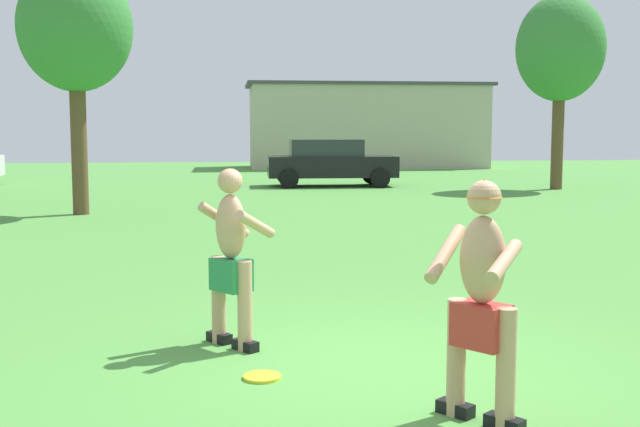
# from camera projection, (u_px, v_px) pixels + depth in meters

# --- Properties ---
(ground_plane) EXTENTS (80.00, 80.00, 0.00)m
(ground_plane) POSITION_uv_depth(u_px,v_px,m) (376.00, 366.00, 6.56)
(ground_plane) COLOR #4C8E3D
(player_with_cap) EXTENTS (0.68, 0.84, 1.64)m
(player_with_cap) POSITION_uv_depth(u_px,v_px,m) (481.00, 292.00, 5.21)
(player_with_cap) COLOR black
(player_with_cap) RESTS_ON ground_plane
(player_in_green) EXTENTS (0.71, 0.76, 1.61)m
(player_in_green) POSITION_uv_depth(u_px,v_px,m) (232.00, 255.00, 7.07)
(player_in_green) COLOR black
(player_in_green) RESTS_ON ground_plane
(frisbee) EXTENTS (0.30, 0.30, 0.03)m
(frisbee) POSITION_uv_depth(u_px,v_px,m) (262.00, 377.00, 6.23)
(frisbee) COLOR yellow
(frisbee) RESTS_ON ground_plane
(car_black_near_post) EXTENTS (4.34, 2.10, 1.58)m
(car_black_near_post) POSITION_uv_depth(u_px,v_px,m) (330.00, 162.00, 26.75)
(car_black_near_post) COLOR black
(car_black_near_post) RESTS_ON ground_plane
(outbuilding_behind_lot) EXTENTS (11.86, 4.84, 4.14)m
(outbuilding_behind_lot) POSITION_uv_depth(u_px,v_px,m) (366.00, 126.00, 39.51)
(outbuilding_behind_lot) COLOR #B2A893
(outbuilding_behind_lot) RESTS_ON ground_plane
(tree_left_field) EXTENTS (2.53, 2.53, 5.62)m
(tree_left_field) POSITION_uv_depth(u_px,v_px,m) (75.00, 30.00, 17.65)
(tree_left_field) COLOR brown
(tree_left_field) RESTS_ON ground_plane
(tree_right_field) EXTENTS (2.78, 2.78, 6.16)m
(tree_right_field) POSITION_uv_depth(u_px,v_px,m) (560.00, 49.00, 25.06)
(tree_right_field) COLOR brown
(tree_right_field) RESTS_ON ground_plane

